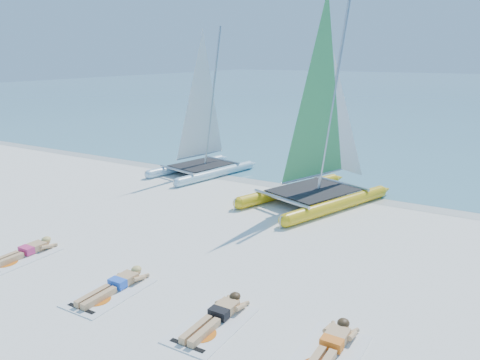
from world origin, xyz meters
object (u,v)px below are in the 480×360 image
Objects in this scene: sunbather_a at (25,251)px; towel_b at (110,293)px; towel_a at (19,258)px; towel_d at (327,357)px; towel_c at (212,325)px; sunbather_d at (331,345)px; sunbather_c at (218,315)px; catamaran_blue at (202,130)px; sunbather_b at (116,284)px; catamaran_yellow at (326,135)px.

sunbather_a is 3.20m from towel_b.
towel_d is (7.82, 0.16, 0.00)m from towel_a.
towel_c is 2.17m from sunbather_d.
towel_a is 5.68m from sunbather_c.
towel_c is (6.65, -9.19, -1.81)m from catamaran_blue.
towel_c is (2.50, -0.10, -0.11)m from sunbather_b.
sunbather_c is 2.14m from towel_d.
catamaran_yellow reaches higher than towel_d.
catamaran_yellow is 3.83× the size of towel_c.
catamaran_blue is at bearing 96.05° from towel_a.
towel_d is at bearing -90.00° from sunbather_d.
catamaran_yellow is 9.54m from sunbather_a.
sunbather_a is 3.18m from sunbather_b.
catamaran_yellow is 8.76m from towel_b.
sunbather_c is (5.68, 0.18, 0.11)m from towel_a.
towel_d is at bearing 0.98° from sunbather_b.
towel_d is 1.07× the size of sunbather_d.
towel_b is 1.07× the size of sunbather_d.
sunbather_b is (3.18, -0.11, 0.00)m from sunbather_a.
towel_a is at bearing -178.80° from towel_d.
sunbather_d is (7.82, 0.16, 0.00)m from sunbather_a.
catamaran_yellow reaches higher than sunbather_a.
towel_a is at bearing -71.14° from catamaran_blue.
sunbather_c is at bearing -62.96° from catamaran_yellow.
towel_d is (3.15, -8.07, -2.22)m from catamaran_yellow.
sunbather_a and sunbather_c have the same top height.
towel_a is at bearing -177.39° from sunbather_d.
towel_c is (5.68, -0.21, -0.11)m from sunbather_a.
catamaran_blue reaches higher than sunbather_b.
catamaran_yellow is 4.11× the size of sunbather_a.
catamaran_yellow is at bearing 79.65° from sunbather_b.
towel_d is at bearing -0.20° from sunbather_a.
catamaran_yellow is 4.11× the size of sunbather_d.
sunbather_a is at bearing 90.00° from towel_a.
sunbather_a is 0.93× the size of towel_c.
sunbather_b is 4.64m from sunbather_d.
towel_b is 1.07× the size of sunbather_c.
towel_d is (4.64, 0.08, -0.11)m from sunbather_b.
catamaran_blue is 3.53× the size of sunbather_b.
towel_c is (1.01, -8.25, -2.22)m from catamaran_yellow.
catamaran_yellow reaches higher than towel_b.
towel_c is at bearing -2.25° from sunbather_b.
sunbather_a is 5.68m from sunbather_c.
catamaran_yellow reaches higher than sunbather_c.
sunbather_b is 2.50m from towel_c.
towel_c is 1.07× the size of sunbather_d.
catamaran_yellow is at bearing 60.43° from towel_a.
catamaran_yellow reaches higher than towel_a.
sunbather_b is at bearing -52.62° from catamaran_blue.
catamaran_blue is 12.56m from sunbather_d.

